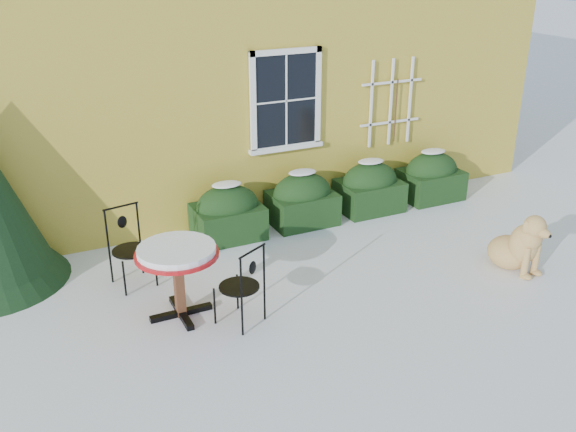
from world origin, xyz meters
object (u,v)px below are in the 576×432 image
bistro_table (177,259)px  patio_chair_far (130,247)px  patio_chair_near (242,285)px  dog (519,246)px

bistro_table → patio_chair_far: (-0.35, 1.09, -0.25)m
bistro_table → patio_chair_near: 0.85m
bistro_table → dog: size_ratio=0.98×
bistro_table → dog: bistro_table is taller
bistro_table → dog: bearing=-10.8°
bistro_table → patio_chair_far: bearing=107.6°
patio_chair_far → patio_chair_near: bearing=-69.0°
patio_chair_near → bistro_table: bearing=-66.5°
patio_chair_near → dog: patio_chair_near is taller
bistro_table → patio_chair_far: size_ratio=0.94×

